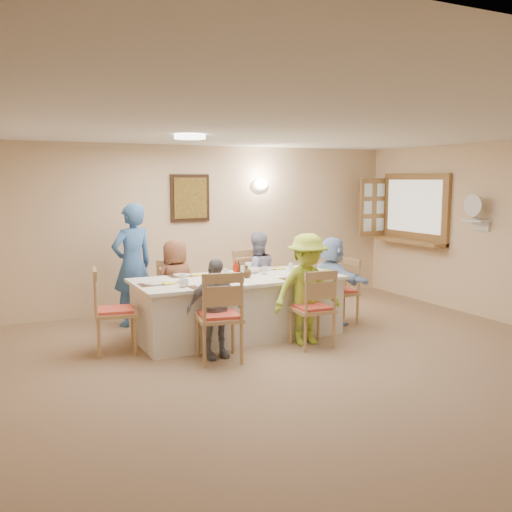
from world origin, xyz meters
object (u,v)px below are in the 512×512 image
chair_back_right (253,284)px  diner_front_right (307,289)px  diner_back_left (176,285)px  desk_fan (475,210)px  caregiver (133,265)px  chair_left_end (115,310)px  serving_hatch (415,209)px  chair_right_end (340,291)px  diner_front_left (215,308)px  dining_table (238,307)px  condiment_ketchup (236,269)px  chair_front_left (219,315)px  chair_front_right (312,307)px  diner_back_right (257,276)px  diner_right_end (332,280)px  chair_back_left (173,294)px

chair_back_right → diner_front_right: size_ratio=0.73×
diner_back_left → diner_front_right: 1.82m
desk_fan → caregiver: desk_fan is taller
chair_left_end → chair_back_right: bearing=-59.4°
serving_hatch → chair_left_end: 5.26m
chair_right_end → diner_front_right: bearing=-50.1°
desk_fan → diner_front_left: 4.16m
dining_table → caregiver: bearing=132.4°
chair_right_end → diner_front_left: bearing=-68.2°
condiment_ketchup → chair_front_left: bearing=-125.0°
desk_fan → chair_front_right: desk_fan is taller
serving_hatch → diner_back_right: (-2.95, -0.10, -0.88)m
chair_front_left → chair_front_right: 1.20m
chair_front_left → dining_table: bearing=-116.0°
chair_front_left → diner_back_left: 1.48m
serving_hatch → diner_back_left: 4.25m
diner_back_right → caregiver: (-1.65, 0.47, 0.21)m
dining_table → diner_front_right: 0.95m
dining_table → serving_hatch: bearing=12.4°
chair_front_right → chair_left_end: chair_left_end is taller
chair_front_left → chair_left_end: 1.24m
chair_left_end → chair_right_end: bearing=-79.8°
chair_left_end → desk_fan: bearing=-86.3°
dining_table → chair_right_end: bearing=0.0°
serving_hatch → diner_back_right: size_ratio=1.20×
chair_front_left → caregiver: (-0.45, 1.95, 0.32)m
serving_hatch → diner_back_left: bearing=-178.6°
condiment_ketchup → diner_right_end: bearing=-1.0°
desk_fan → chair_back_right: size_ratio=0.31×
chair_front_left → chair_front_right: chair_front_left is taller
chair_back_right → caregiver: bearing=160.9°
chair_front_right → diner_back_right: (0.00, 1.48, 0.15)m
diner_front_left → dining_table: bearing=47.9°
chair_back_right → desk_fan: bearing=-32.9°
diner_back_left → chair_left_end: bearing=23.6°
chair_back_left → caregiver: 0.69m
serving_hatch → diner_back_right: bearing=-178.1°
diner_back_right → diner_right_end: diner_back_right is taller
chair_right_end → condiment_ketchup: condiment_ketchup is taller
serving_hatch → chair_right_end: bearing=-158.7°
serving_hatch → condiment_ketchup: size_ratio=6.83×
diner_front_left → caregiver: size_ratio=0.67×
diner_back_left → serving_hatch: bearing=169.4°
chair_front_left → diner_front_right: bearing=-163.4°
diner_front_right → chair_left_end: bearing=165.5°
desk_fan → chair_front_left: (-4.04, -0.23, -1.04)m
chair_back_left → condiment_ketchup: condiment_ketchup is taller
serving_hatch → chair_back_right: (-2.95, 0.02, -1.01)m
chair_left_end → diner_right_end: size_ratio=0.82×
chair_back_right → chair_front_right: bearing=-97.2°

